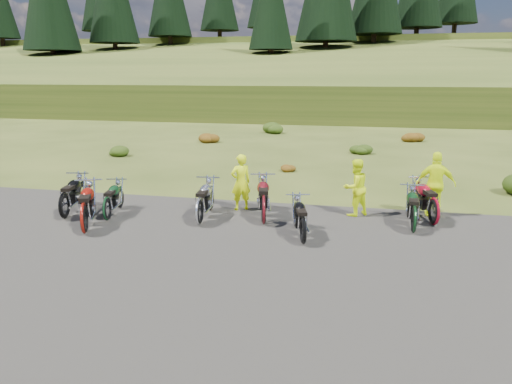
% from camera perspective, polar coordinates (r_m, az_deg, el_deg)
% --- Properties ---
extents(ground, '(300.00, 300.00, 0.00)m').
position_cam_1_polar(ground, '(11.95, -1.80, -6.12)').
color(ground, '#314015').
rests_on(ground, ground).
extents(gravel_pad, '(20.00, 12.00, 0.04)m').
position_cam_1_polar(gravel_pad, '(10.16, -4.63, -9.82)').
color(gravel_pad, black).
rests_on(gravel_pad, ground).
extents(hill_slope, '(300.00, 45.97, 9.37)m').
position_cam_1_polar(hill_slope, '(61.09, 10.09, 9.62)').
color(hill_slope, '#304316').
rests_on(hill_slope, ground).
extents(hill_plateau, '(300.00, 90.00, 9.17)m').
position_cam_1_polar(hill_plateau, '(120.99, 11.51, 11.43)').
color(hill_plateau, '#304316').
rests_on(hill_plateau, ground).
extents(shrub_1, '(1.03, 1.03, 0.61)m').
position_cam_1_polar(shrub_1, '(25.47, -15.50, 4.69)').
color(shrub_1, '#1B320C').
rests_on(shrub_1, ground).
extents(shrub_2, '(1.30, 1.30, 0.77)m').
position_cam_1_polar(shrub_2, '(29.16, -5.54, 6.35)').
color(shrub_2, '#6C300D').
rests_on(shrub_2, ground).
extents(shrub_3, '(1.56, 1.56, 0.92)m').
position_cam_1_polar(shrub_3, '(33.55, 2.05, 7.49)').
color(shrub_3, '#1B320C').
rests_on(shrub_3, ground).
extents(shrub_4, '(0.77, 0.77, 0.45)m').
position_cam_1_polar(shrub_4, '(20.70, 3.46, 2.99)').
color(shrub_4, '#6C300D').
rests_on(shrub_4, ground).
extents(shrub_5, '(1.03, 1.03, 0.61)m').
position_cam_1_polar(shrub_5, '(25.67, 11.81, 4.97)').
color(shrub_5, '#1B320C').
rests_on(shrub_5, ground).
extents(shrub_6, '(1.30, 1.30, 0.77)m').
position_cam_1_polar(shrub_6, '(31.02, 17.40, 6.23)').
color(shrub_6, '#6C300D').
rests_on(shrub_6, ground).
extents(motorcycle_0, '(1.12, 2.19, 1.10)m').
position_cam_1_polar(motorcycle_0, '(15.00, -20.92, -2.92)').
color(motorcycle_0, black).
rests_on(motorcycle_0, ground).
extents(motorcycle_1, '(1.57, 2.35, 1.17)m').
position_cam_1_polar(motorcycle_1, '(13.46, -18.92, -4.59)').
color(motorcycle_1, maroon).
rests_on(motorcycle_1, ground).
extents(motorcycle_2, '(0.98, 1.95, 0.97)m').
position_cam_1_polar(motorcycle_2, '(14.44, -16.57, -3.20)').
color(motorcycle_2, black).
rests_on(motorcycle_2, ground).
extents(motorcycle_3, '(0.90, 2.15, 1.10)m').
position_cam_1_polar(motorcycle_3, '(13.53, -6.45, -3.84)').
color(motorcycle_3, '#B2B3B7').
rests_on(motorcycle_3, ground).
extents(motorcycle_4, '(1.21, 2.32, 1.16)m').
position_cam_1_polar(motorcycle_4, '(13.52, 0.87, -3.75)').
color(motorcycle_4, '#530D13').
rests_on(motorcycle_4, ground).
extents(motorcycle_5, '(1.11, 1.99, 0.99)m').
position_cam_1_polar(motorcycle_5, '(12.03, 5.38, -6.05)').
color(motorcycle_5, black).
rests_on(motorcycle_5, ground).
extents(motorcycle_6, '(1.20, 2.22, 1.11)m').
position_cam_1_polar(motorcycle_6, '(14.24, 19.53, -3.66)').
color(motorcycle_6, maroon).
rests_on(motorcycle_6, ground).
extents(motorcycle_7, '(0.67, 2.00, 1.05)m').
position_cam_1_polar(motorcycle_7, '(13.40, 17.48, -4.57)').
color(motorcycle_7, black).
rests_on(motorcycle_7, ground).
extents(person_middle, '(0.73, 0.67, 1.67)m').
position_cam_1_polar(person_middle, '(14.70, -1.75, 1.02)').
color(person_middle, '#CEE50C').
rests_on(person_middle, ground).
extents(person_right_a, '(1.00, 0.98, 1.63)m').
position_cam_1_polar(person_right_a, '(14.38, 11.27, 0.40)').
color(person_right_a, '#CEE50C').
rests_on(person_right_a, ground).
extents(person_right_b, '(1.09, 0.49, 1.84)m').
position_cam_1_polar(person_right_b, '(14.93, 19.85, 0.74)').
color(person_right_b, '#CEE50C').
rests_on(person_right_b, ground).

